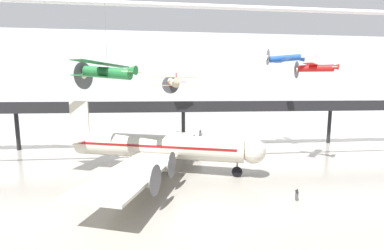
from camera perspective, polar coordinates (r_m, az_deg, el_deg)
ground_plane at (r=23.44m, az=3.57°, el=-19.80°), size 260.00×260.00×0.00m
hangar_back_wall at (r=60.98m, az=-2.79°, el=8.68°), size 140.00×3.00×23.81m
mezzanine_walkway at (r=48.42m, az=-1.87°, el=3.46°), size 110.00×3.20×8.89m
ceiling_truss_beam at (r=33.66m, az=0.29°, el=24.94°), size 120.00×0.60×0.60m
airliner_silver_main at (r=34.70m, az=-8.06°, el=-4.80°), size 27.88×32.50×9.40m
suspended_plane_green_biplane at (r=31.37m, az=-18.32°, el=11.06°), size 7.66×8.78×9.46m
suspended_plane_cream_biplane at (r=48.29m, az=-4.22°, el=9.44°), size 9.56×7.82×10.15m
suspended_plane_blue_trainer at (r=50.32m, az=19.94°, el=13.72°), size 6.74×8.17×5.18m
suspended_plane_red_highwing at (r=40.16m, az=25.79°, el=11.36°), size 5.78×5.82×7.89m
info_sign_pedestal at (r=28.27m, az=22.25°, el=-14.40°), size 0.20×0.78×1.24m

